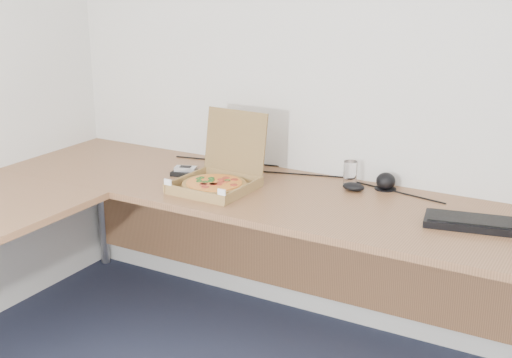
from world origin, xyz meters
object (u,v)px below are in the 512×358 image
Objects in this scene: desk at (139,213)px; pizza_box at (217,181)px; drinking_glass at (350,173)px; keyboard at (484,224)px; wallet at (186,173)px.

desk is 6.89× the size of pizza_box.
pizza_box is 3.42× the size of drinking_glass.
drinking_glass is at bearing 147.80° from keyboard.
keyboard reaches higher than wallet.
drinking_glass is 0.24× the size of keyboard.
pizza_box is 0.59m from drinking_glass.
desk is 0.94m from drinking_glass.
desk is at bearing -171.93° from keyboard.
desk is 0.38m from pizza_box.
drinking_glass is 0.68m from keyboard.
desk is at bearing -112.44° from pizza_box.
keyboard is (0.64, -0.24, -0.04)m from drinking_glass.
wallet is at bearing 158.16° from pizza_box.
pizza_box is at bearing 173.99° from keyboard.
wallet is (-1.36, -0.00, -0.00)m from keyboard.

